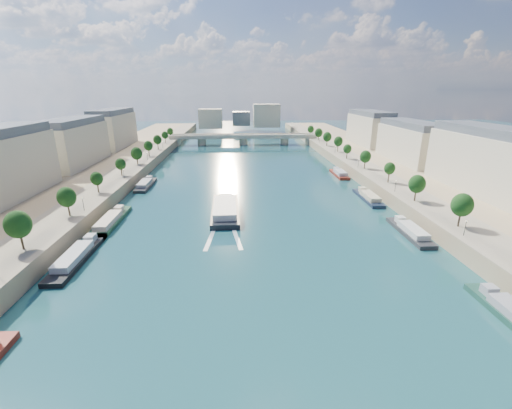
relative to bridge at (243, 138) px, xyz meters
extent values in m
plane|color=#0C2A37|center=(0.00, -134.28, -5.08)|extent=(700.00, 700.00, 0.00)
cube|color=#9E8460|center=(-72.00, -134.28, -2.58)|extent=(44.00, 520.00, 5.00)
cube|color=#9E8460|center=(72.00, -134.28, -2.58)|extent=(44.00, 520.00, 5.00)
cube|color=gray|center=(-57.00, -134.28, -0.03)|extent=(14.00, 520.00, 0.10)
cube|color=gray|center=(57.00, -134.28, -0.03)|extent=(14.00, 520.00, 0.10)
cylinder|color=#382B1E|center=(-55.00, -192.28, 1.83)|extent=(0.50, 0.50, 3.82)
ellipsoid|color=black|center=(-55.00, -192.28, 5.42)|extent=(4.80, 4.80, 5.52)
cylinder|color=#382B1E|center=(-55.00, -168.28, 1.83)|extent=(0.50, 0.50, 3.82)
ellipsoid|color=black|center=(-55.00, -168.28, 5.42)|extent=(4.80, 4.80, 5.52)
cylinder|color=#382B1E|center=(-55.00, -144.28, 1.83)|extent=(0.50, 0.50, 3.82)
ellipsoid|color=black|center=(-55.00, -144.28, 5.42)|extent=(4.80, 4.80, 5.52)
cylinder|color=#382B1E|center=(-55.00, -120.28, 1.83)|extent=(0.50, 0.50, 3.82)
ellipsoid|color=black|center=(-55.00, -120.28, 5.42)|extent=(4.80, 4.80, 5.52)
cylinder|color=#382B1E|center=(-55.00, -96.28, 1.83)|extent=(0.50, 0.50, 3.82)
ellipsoid|color=black|center=(-55.00, -96.28, 5.42)|extent=(4.80, 4.80, 5.52)
cylinder|color=#382B1E|center=(-55.00, -72.28, 1.83)|extent=(0.50, 0.50, 3.82)
ellipsoid|color=black|center=(-55.00, -72.28, 5.42)|extent=(4.80, 4.80, 5.52)
cylinder|color=#382B1E|center=(-55.00, -48.28, 1.83)|extent=(0.50, 0.50, 3.82)
ellipsoid|color=black|center=(-55.00, -48.28, 5.42)|extent=(4.80, 4.80, 5.52)
cylinder|color=#382B1E|center=(-55.00, -24.28, 1.83)|extent=(0.50, 0.50, 3.82)
ellipsoid|color=black|center=(-55.00, -24.28, 5.42)|extent=(4.80, 4.80, 5.52)
cylinder|color=#382B1E|center=(-55.00, -0.28, 1.83)|extent=(0.50, 0.50, 3.82)
ellipsoid|color=black|center=(-55.00, -0.28, 5.42)|extent=(4.80, 4.80, 5.52)
cylinder|color=#382B1E|center=(55.00, -184.28, 1.83)|extent=(0.50, 0.50, 3.82)
ellipsoid|color=black|center=(55.00, -184.28, 5.42)|extent=(4.80, 4.80, 5.52)
cylinder|color=#382B1E|center=(55.00, -160.28, 1.83)|extent=(0.50, 0.50, 3.82)
ellipsoid|color=black|center=(55.00, -160.28, 5.42)|extent=(4.80, 4.80, 5.52)
cylinder|color=#382B1E|center=(55.00, -136.28, 1.83)|extent=(0.50, 0.50, 3.82)
ellipsoid|color=black|center=(55.00, -136.28, 5.42)|extent=(4.80, 4.80, 5.52)
cylinder|color=#382B1E|center=(55.00, -112.28, 1.83)|extent=(0.50, 0.50, 3.82)
ellipsoid|color=black|center=(55.00, -112.28, 5.42)|extent=(4.80, 4.80, 5.52)
cylinder|color=#382B1E|center=(55.00, -88.28, 1.83)|extent=(0.50, 0.50, 3.82)
ellipsoid|color=black|center=(55.00, -88.28, 5.42)|extent=(4.80, 4.80, 5.52)
cylinder|color=#382B1E|center=(55.00, -64.28, 1.83)|extent=(0.50, 0.50, 3.82)
ellipsoid|color=black|center=(55.00, -64.28, 5.42)|extent=(4.80, 4.80, 5.52)
cylinder|color=#382B1E|center=(55.00, -40.28, 1.83)|extent=(0.50, 0.50, 3.82)
ellipsoid|color=black|center=(55.00, -40.28, 5.42)|extent=(4.80, 4.80, 5.52)
cylinder|color=#382B1E|center=(55.00, -16.28, 1.83)|extent=(0.50, 0.50, 3.82)
ellipsoid|color=black|center=(55.00, -16.28, 5.42)|extent=(4.80, 4.80, 5.52)
cylinder|color=#382B1E|center=(55.00, 7.72, 1.83)|extent=(0.50, 0.50, 3.82)
ellipsoid|color=black|center=(55.00, 7.72, 5.42)|extent=(4.80, 4.80, 5.52)
cylinder|color=black|center=(-52.50, -164.28, 1.92)|extent=(0.14, 0.14, 4.00)
sphere|color=#FFE5B2|center=(-52.50, -164.28, 4.02)|extent=(0.36, 0.36, 0.36)
cylinder|color=black|center=(-52.50, -124.28, 1.92)|extent=(0.14, 0.14, 4.00)
sphere|color=#FFE5B2|center=(-52.50, -124.28, 4.02)|extent=(0.36, 0.36, 0.36)
cylinder|color=black|center=(-52.50, -84.28, 1.92)|extent=(0.14, 0.14, 4.00)
sphere|color=#FFE5B2|center=(-52.50, -84.28, 4.02)|extent=(0.36, 0.36, 0.36)
cylinder|color=black|center=(-52.50, -44.28, 1.92)|extent=(0.14, 0.14, 4.00)
sphere|color=#FFE5B2|center=(-52.50, -44.28, 4.02)|extent=(0.36, 0.36, 0.36)
cylinder|color=black|center=(52.50, -189.28, 1.92)|extent=(0.14, 0.14, 4.00)
sphere|color=#FFE5B2|center=(52.50, -189.28, 4.02)|extent=(0.36, 0.36, 0.36)
cylinder|color=black|center=(52.50, -149.28, 1.92)|extent=(0.14, 0.14, 4.00)
sphere|color=#FFE5B2|center=(52.50, -149.28, 4.02)|extent=(0.36, 0.36, 0.36)
cylinder|color=black|center=(52.50, -109.28, 1.92)|extent=(0.14, 0.14, 4.00)
sphere|color=#FFE5B2|center=(52.50, -109.28, 4.02)|extent=(0.36, 0.36, 0.36)
cylinder|color=black|center=(52.50, -69.28, 1.92)|extent=(0.14, 0.14, 4.00)
sphere|color=#FFE5B2|center=(52.50, -69.28, 4.02)|extent=(0.36, 0.36, 0.36)
cylinder|color=black|center=(52.50, -29.28, 1.92)|extent=(0.14, 0.14, 4.00)
sphere|color=#FFE5B2|center=(52.50, -29.28, 4.02)|extent=(0.36, 0.36, 0.36)
cube|color=beige|center=(-85.00, -93.28, 9.92)|extent=(16.00, 52.00, 20.00)
cube|color=#474C54|center=(-85.00, -93.28, 21.52)|extent=(14.72, 50.44, 3.20)
cube|color=beige|center=(-85.00, -35.28, 9.92)|extent=(16.00, 52.00, 20.00)
cube|color=#474C54|center=(-85.00, -35.28, 21.52)|extent=(14.72, 50.44, 3.20)
cube|color=beige|center=(85.00, -151.28, 9.92)|extent=(16.00, 52.00, 20.00)
cube|color=#474C54|center=(85.00, -151.28, 21.52)|extent=(14.72, 50.44, 3.20)
cube|color=beige|center=(85.00, -93.28, 9.92)|extent=(16.00, 52.00, 20.00)
cube|color=#474C54|center=(85.00, -93.28, 21.52)|extent=(14.72, 50.44, 3.20)
cube|color=beige|center=(85.00, -35.28, 9.92)|extent=(16.00, 52.00, 20.00)
cube|color=#474C54|center=(85.00, -35.28, 21.52)|extent=(14.72, 50.44, 3.20)
cube|color=beige|center=(-30.00, 75.72, 8.92)|extent=(22.00, 18.00, 18.00)
cube|color=beige|center=(25.00, 85.72, 10.92)|extent=(26.00, 20.00, 22.00)
cube|color=#474C54|center=(0.00, 100.72, 6.92)|extent=(18.00, 16.00, 14.00)
cube|color=#C1B79E|center=(0.00, 0.00, 1.12)|extent=(112.00, 11.00, 2.20)
cube|color=#C1B79E|center=(0.00, -5.00, 2.62)|extent=(112.00, 0.80, 0.90)
cube|color=#C1B79E|center=(0.00, 5.00, 2.62)|extent=(112.00, 0.80, 0.90)
cylinder|color=#C1B79E|center=(-32.00, 0.00, -2.58)|extent=(6.40, 6.40, 5.00)
cylinder|color=#C1B79E|center=(0.00, 0.00, -2.58)|extent=(6.40, 6.40, 5.00)
cylinder|color=#C1B79E|center=(32.00, 0.00, -2.58)|extent=(6.40, 6.40, 5.00)
cube|color=#C1B79E|center=(-52.00, 0.00, -2.58)|extent=(6.00, 12.00, 5.00)
cube|color=#C1B79E|center=(52.00, 0.00, -2.58)|extent=(6.00, 12.00, 5.00)
cube|color=black|center=(-9.45, -154.27, -4.54)|extent=(9.88, 32.31, 2.29)
cube|color=silver|center=(-9.45, -156.84, -2.36)|extent=(7.98, 21.03, 2.06)
cube|color=silver|center=(-9.45, -144.64, -2.49)|extent=(4.67, 3.95, 1.80)
cube|color=silver|center=(-12.65, -171.27, -5.06)|extent=(3.79, 25.99, 0.04)
cube|color=silver|center=(-6.25, -171.27, -5.06)|extent=(4.93, 25.90, 0.04)
cube|color=black|center=(-45.50, -186.87, -4.78)|extent=(5.00, 27.25, 1.80)
cube|color=#B4B9C1|center=(-45.50, -189.05, -3.08)|extent=(4.10, 14.99, 1.60)
cube|color=#B4B9C1|center=(-45.50, -178.69, -2.98)|extent=(2.50, 3.27, 1.80)
cube|color=#1B452A|center=(-45.50, -162.67, -4.78)|extent=(5.00, 27.63, 1.80)
cube|color=beige|center=(-45.50, -164.88, -3.08)|extent=(4.10, 15.20, 1.60)
cube|color=beige|center=(-45.50, -154.38, -2.98)|extent=(2.50, 3.32, 1.80)
cube|color=#28282B|center=(-45.50, -118.54, -4.78)|extent=(5.00, 22.19, 1.80)
cube|color=#92929A|center=(-45.50, -120.32, -3.08)|extent=(4.10, 12.21, 1.60)
cube|color=#92929A|center=(-45.50, -111.89, -2.98)|extent=(2.50, 2.66, 1.80)
cube|color=#1A4237|center=(45.50, -215.17, -4.78)|extent=(5.00, 19.81, 1.80)
cube|color=gray|center=(45.50, -209.23, -2.98)|extent=(2.50, 2.38, 1.80)
cube|color=#2B2B2E|center=(45.50, -176.13, -4.78)|extent=(5.00, 21.87, 1.80)
cube|color=silver|center=(45.50, -177.88, -3.08)|extent=(4.10, 12.03, 1.60)
cube|color=silver|center=(45.50, -169.57, -2.98)|extent=(2.50, 2.62, 1.80)
cube|color=#182336|center=(45.50, -142.56, -4.78)|extent=(5.00, 22.42, 1.80)
cube|color=beige|center=(45.50, -144.35, -3.08)|extent=(4.10, 12.33, 1.60)
cube|color=beige|center=(45.50, -135.83, -2.98)|extent=(2.50, 2.69, 1.80)
cube|color=maroon|center=(45.50, -103.41, -4.78)|extent=(5.00, 19.60, 1.80)
cube|color=#A5A9B0|center=(45.50, -104.98, -3.08)|extent=(4.10, 10.78, 1.60)
cube|color=#A5A9B0|center=(45.50, -97.53, -2.98)|extent=(2.50, 2.35, 1.80)
camera|label=1|loc=(-5.03, -266.54, 35.45)|focal=24.00mm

